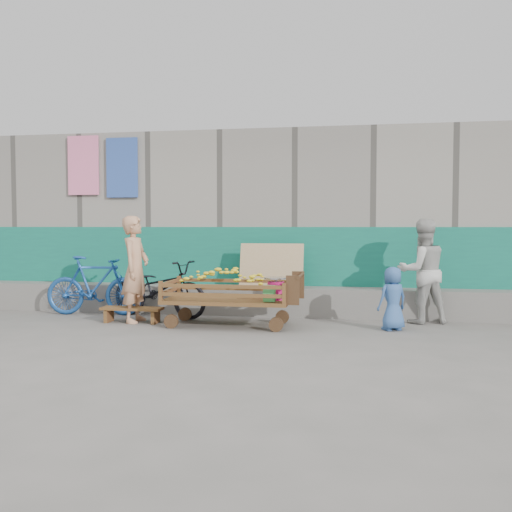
% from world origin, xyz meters
% --- Properties ---
extents(ground, '(80.00, 80.00, 0.00)m').
position_xyz_m(ground, '(0.00, 0.00, 0.00)').
color(ground, '#5F5D57').
rests_on(ground, ground).
extents(building_wall, '(12.00, 3.50, 3.00)m').
position_xyz_m(building_wall, '(-0.00, 4.05, 1.47)').
color(building_wall, gray).
rests_on(building_wall, ground).
extents(banana_cart, '(1.93, 0.88, 0.82)m').
position_xyz_m(banana_cart, '(-0.21, 1.25, 0.56)').
color(banana_cart, brown).
rests_on(banana_cart, ground).
extents(bench, '(0.90, 0.27, 0.23)m').
position_xyz_m(bench, '(-1.63, 1.28, 0.17)').
color(bench, brown).
rests_on(bench, ground).
extents(vendor_man, '(0.39, 0.58, 1.56)m').
position_xyz_m(vendor_man, '(-1.59, 1.34, 0.78)').
color(vendor_man, tan).
rests_on(vendor_man, ground).
extents(woman, '(0.88, 0.77, 1.52)m').
position_xyz_m(woman, '(2.56, 1.99, 0.76)').
color(woman, beige).
rests_on(woman, ground).
extents(child, '(0.50, 0.46, 0.87)m').
position_xyz_m(child, '(2.10, 1.32, 0.43)').
color(child, '#355E9E').
rests_on(child, ground).
extents(bicycle_dark, '(1.78, 1.02, 0.89)m').
position_xyz_m(bicycle_dark, '(-1.41, 1.85, 0.44)').
color(bicycle_dark, black).
rests_on(bicycle_dark, ground).
extents(bicycle_blue, '(1.60, 0.58, 0.94)m').
position_xyz_m(bicycle_blue, '(-2.48, 1.85, 0.47)').
color(bicycle_blue, '#1C4E9A').
rests_on(bicycle_blue, ground).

